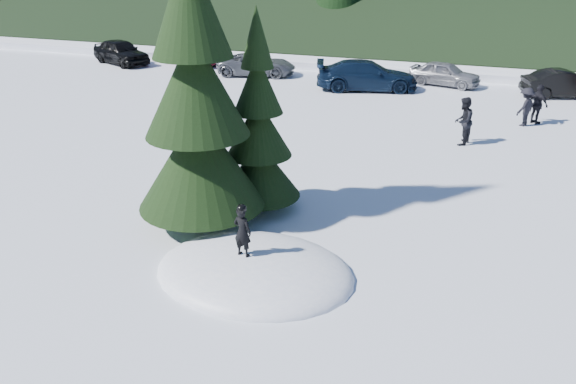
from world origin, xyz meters
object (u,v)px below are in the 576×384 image
(adult_0, at_px, (463,121))
(car_3, at_px, (367,75))
(car_2, at_px, (257,65))
(car_0, at_px, (121,52))
(spruce_short, at_px, (259,135))
(adult_2, at_px, (525,107))
(spruce_tall, at_px, (196,98))
(car_4, at_px, (445,74))
(adult_1, at_px, (538,104))
(child_skier, at_px, (242,232))
(car_1, at_px, (194,51))
(car_5, at_px, (565,84))

(adult_0, bearing_deg, car_3, -133.09)
(car_2, bearing_deg, adult_0, -138.93)
(car_0, bearing_deg, spruce_short, -111.02)
(adult_0, xyz_separation_m, car_3, (-5.20, 7.41, -0.14))
(car_0, bearing_deg, adult_2, -79.20)
(adult_2, bearing_deg, spruce_tall, -1.42)
(adult_0, distance_m, car_2, 14.76)
(car_4, bearing_deg, car_3, 137.14)
(adult_2, relative_size, car_2, 0.35)
(car_3, bearing_deg, adult_1, -130.74)
(spruce_tall, bearing_deg, child_skier, -43.84)
(car_2, bearing_deg, car_1, 56.17)
(adult_0, relative_size, car_2, 0.40)
(car_1, bearing_deg, child_skier, -130.73)
(spruce_short, relative_size, adult_0, 3.07)
(car_0, relative_size, car_3, 0.87)
(spruce_short, height_order, car_0, spruce_short)
(adult_1, height_order, car_3, adult_1)
(car_0, relative_size, car_1, 0.99)
(child_skier, relative_size, adult_0, 0.65)
(adult_0, bearing_deg, spruce_short, -20.22)
(spruce_short, height_order, car_5, spruce_short)
(adult_2, distance_m, car_5, 6.10)
(car_3, bearing_deg, car_0, 67.73)
(child_skier, xyz_separation_m, car_3, (-1.42, 18.36, -0.31))
(car_3, relative_size, car_4, 1.39)
(spruce_short, height_order, child_skier, spruce_short)
(adult_2, distance_m, car_2, 15.05)
(child_skier, bearing_deg, car_4, -87.49)
(spruce_tall, bearing_deg, car_1, 119.40)
(car_5, bearing_deg, adult_0, 136.34)
(spruce_tall, distance_m, car_4, 19.46)
(car_0, distance_m, car_3, 16.01)
(car_4, bearing_deg, car_5, -82.49)
(spruce_short, height_order, car_3, spruce_short)
(child_skier, height_order, car_2, child_skier)
(spruce_tall, height_order, car_5, spruce_tall)
(spruce_short, distance_m, child_skier, 3.62)
(car_3, height_order, car_5, car_3)
(car_1, xyz_separation_m, car_3, (11.76, -3.40, -0.00))
(car_1, bearing_deg, car_3, -88.07)
(spruce_tall, height_order, car_4, spruce_tall)
(spruce_short, xyz_separation_m, car_5, (8.90, 16.77, -1.45))
(adult_2, height_order, car_3, adult_2)
(spruce_tall, relative_size, adult_0, 4.92)
(car_4, bearing_deg, spruce_tall, -178.61)
(adult_2, height_order, car_1, adult_2)
(spruce_tall, xyz_separation_m, child_skier, (1.99, -1.91, -2.27))
(car_1, height_order, car_3, car_1)
(adult_0, height_order, car_5, adult_0)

